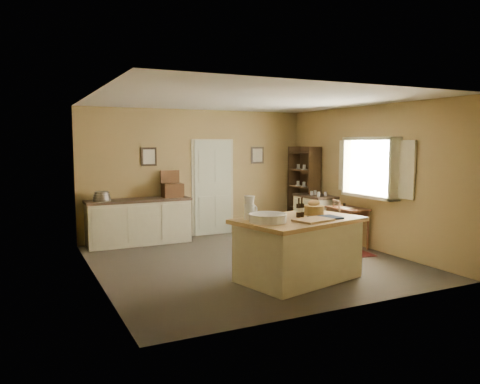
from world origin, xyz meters
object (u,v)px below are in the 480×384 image
object	(u,v)px
sideboard	(139,220)
shelving_unit	(305,189)
work_island	(298,247)
writing_desk	(347,213)
desk_chair	(326,225)
right_cabinet	(315,216)

from	to	relation	value
sideboard	shelving_unit	xyz separation A→B (m)	(3.69, -0.33, 0.48)
work_island	sideboard	size ratio (longest dim) A/B	0.99
writing_desk	desk_chair	xyz separation A→B (m)	(-0.42, 0.09, -0.21)
sideboard	shelving_unit	size ratio (longest dim) A/B	1.07
work_island	shelving_unit	size ratio (longest dim) A/B	1.05
work_island	writing_desk	xyz separation A→B (m)	(2.04, 1.41, 0.18)
work_island	shelving_unit	distance (m)	3.80
work_island	writing_desk	distance (m)	2.48
work_island	desk_chair	xyz separation A→B (m)	(1.61, 1.50, -0.03)
desk_chair	right_cabinet	bearing A→B (deg)	84.76
sideboard	desk_chair	size ratio (longest dim) A/B	2.28
sideboard	desk_chair	world-z (taller)	sideboard
work_island	sideboard	distance (m)	3.73
work_island	shelving_unit	bearing A→B (deg)	41.11
right_cabinet	sideboard	bearing A→B (deg)	165.19
writing_desk	shelving_unit	world-z (taller)	shelving_unit
work_island	desk_chair	bearing A→B (deg)	29.36
desk_chair	right_cabinet	xyz separation A→B (m)	(0.42, 0.98, 0.01)
work_island	sideboard	world-z (taller)	work_island
sideboard	right_cabinet	xyz separation A→B (m)	(3.54, -0.94, -0.02)
writing_desk	desk_chair	size ratio (longest dim) A/B	0.91
shelving_unit	right_cabinet	bearing A→B (deg)	-104.03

